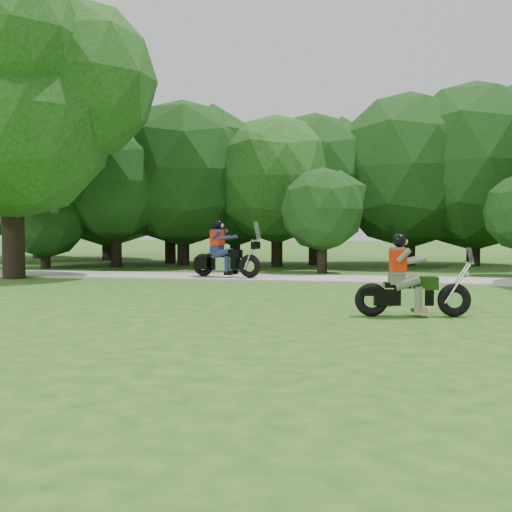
{
  "coord_description": "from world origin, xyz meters",
  "views": [
    {
      "loc": [
        0.74,
        -11.56,
        1.74
      ],
      "look_at": [
        -2.28,
        3.77,
        0.93
      ],
      "focal_mm": 45.0,
      "sensor_mm": 36.0,
      "label": 1
    }
  ],
  "objects": [
    {
      "name": "walkway",
      "position": [
        0.0,
        8.0,
        0.03
      ],
      "size": [
        60.0,
        2.2,
        0.06
      ],
      "primitive_type": "cube",
      "color": "#ABABA6",
      "rests_on": "ground"
    },
    {
      "name": "tree_line",
      "position": [
        -1.04,
        14.63,
        3.57
      ],
      "size": [
        39.74,
        11.79,
        7.5
      ],
      "color": "black",
      "rests_on": "ground"
    },
    {
      "name": "ground",
      "position": [
        0.0,
        0.0,
        0.0
      ],
      "size": [
        100.0,
        100.0,
        0.0
      ],
      "primitive_type": "plane",
      "color": "#254E16",
      "rests_on": "ground"
    },
    {
      "name": "big_tree_west",
      "position": [
        -10.54,
        6.85,
        5.76
      ],
      "size": [
        8.64,
        6.56,
        9.96
      ],
      "color": "black",
      "rests_on": "ground"
    },
    {
      "name": "chopper_motorcycle",
      "position": [
        1.21,
        0.56,
        0.57
      ],
      "size": [
        2.15,
        0.71,
        1.54
      ],
      "rotation": [
        0.0,
        0.0,
        0.16
      ],
      "color": "black",
      "rests_on": "ground"
    },
    {
      "name": "touring_motorcycle",
      "position": [
        -4.11,
        7.64,
        0.7
      ],
      "size": [
        2.3,
        1.02,
        1.77
      ],
      "rotation": [
        0.0,
        0.0,
        -0.21
      ],
      "color": "black",
      "rests_on": "walkway"
    }
  ]
}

